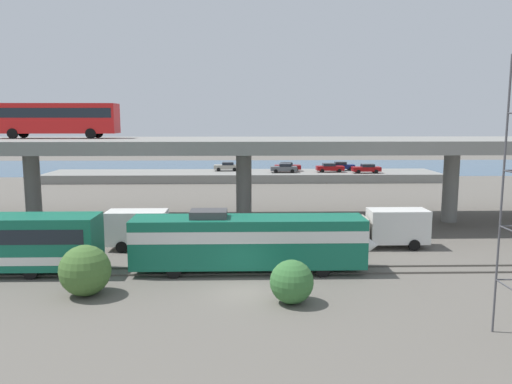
{
  "coord_description": "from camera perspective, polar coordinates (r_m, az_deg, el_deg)",
  "views": [
    {
      "loc": [
        -0.06,
        -28.34,
        10.07
      ],
      "look_at": [
        1.28,
        23.62,
        2.52
      ],
      "focal_mm": 35.1,
      "sensor_mm": 36.0,
      "label": 1
    }
  ],
  "objects": [
    {
      "name": "highway_overpass",
      "position": [
        48.41,
        -1.41,
        5.13
      ],
      "size": [
        96.0,
        12.87,
        8.23
      ],
      "color": "gray",
      "rests_on": "ground_plane"
    },
    {
      "name": "parked_car_3",
      "position": [
        85.49,
        -3.33,
        2.93
      ],
      "size": [
        4.35,
        2.0,
        1.5
      ],
      "rotation": [
        0.0,
        0.0,
        3.14
      ],
      "color": "#9E998C",
      "rests_on": "pier_parking_lot"
    },
    {
      "name": "service_truck_west",
      "position": [
        40.98,
        14.65,
        -3.89
      ],
      "size": [
        6.8,
        2.46,
        3.04
      ],
      "rotation": [
        0.0,
        0.0,
        3.14
      ],
      "color": "#9E998C",
      "rests_on": "ground_plane"
    },
    {
      "name": "parked_car_5",
      "position": [
        84.25,
        8.4,
        2.78
      ],
      "size": [
        4.55,
        2.0,
        1.5
      ],
      "color": "maroon",
      "rests_on": "pier_parking_lot"
    },
    {
      "name": "rail_strip_far",
      "position": [
        34.58,
        -1.33,
        -8.57
      ],
      "size": [
        110.0,
        0.12,
        0.12
      ],
      "primitive_type": "cube",
      "color": "#59544C",
      "rests_on": "ground_plane"
    },
    {
      "name": "pier_parking_lot",
      "position": [
        83.87,
        -1.43,
        1.84
      ],
      "size": [
        64.69,
        10.08,
        1.38
      ],
      "primitive_type": "cube",
      "color": "gray",
      "rests_on": "ground_plane"
    },
    {
      "name": "harbor_water",
      "position": [
        106.82,
        -1.44,
        2.85
      ],
      "size": [
        140.0,
        36.0,
        0.01
      ],
      "primitive_type": "cube",
      "color": "#385B7A",
      "rests_on": "ground_plane"
    },
    {
      "name": "parked_car_1",
      "position": [
        82.71,
        3.21,
        2.76
      ],
      "size": [
        4.35,
        2.0,
        1.5
      ],
      "rotation": [
        0.0,
        0.0,
        3.14
      ],
      "color": "#515459",
      "rests_on": "pier_parking_lot"
    },
    {
      "name": "ground_plane",
      "position": [
        30.08,
        -1.31,
        -11.3
      ],
      "size": [
        260.0,
        260.0,
        0.0
      ],
      "primitive_type": "plane",
      "color": "#605B54"
    },
    {
      "name": "train_locomotive",
      "position": [
        33.3,
        0.46,
        -5.42
      ],
      "size": [
        16.37,
        3.04,
        4.18
      ],
      "color": "#14664C",
      "rests_on": "ground_plane"
    },
    {
      "name": "transit_bus_on_overpass",
      "position": [
        53.31,
        -21.87,
        7.91
      ],
      "size": [
        12.0,
        2.68,
        3.4
      ],
      "color": "red",
      "rests_on": "highway_overpass"
    },
    {
      "name": "shrub_right",
      "position": [
        28.04,
        4.09,
        -10.17
      ],
      "size": [
        2.43,
        2.43,
        2.43
      ],
      "primitive_type": "sphere",
      "color": "#366D35",
      "rests_on": "ground_plane"
    },
    {
      "name": "parked_car_0",
      "position": [
        83.77,
        12.48,
        2.64
      ],
      "size": [
        4.63,
        1.89,
        1.5
      ],
      "rotation": [
        0.0,
        0.0,
        3.14
      ],
      "color": "maroon",
      "rests_on": "pier_parking_lot"
    },
    {
      "name": "rail_strip_near",
      "position": [
        33.13,
        -1.33,
        -9.33
      ],
      "size": [
        110.0,
        0.12,
        0.12
      ],
      "primitive_type": "cube",
      "color": "#59544C",
      "rests_on": "ground_plane"
    },
    {
      "name": "parked_car_2",
      "position": [
        87.32,
        9.7,
        2.94
      ],
      "size": [
        4.36,
        1.83,
        1.5
      ],
      "color": "navy",
      "rests_on": "pier_parking_lot"
    },
    {
      "name": "service_truck_east",
      "position": [
        40.07,
        -12.13,
        -4.08
      ],
      "size": [
        6.8,
        2.46,
        3.04
      ],
      "color": "#515459",
      "rests_on": "ground_plane"
    },
    {
      "name": "parked_car_4",
      "position": [
        85.22,
        3.61,
        2.92
      ],
      "size": [
        4.37,
        1.98,
        1.5
      ],
      "color": "maroon",
      "rests_on": "pier_parking_lot"
    },
    {
      "name": "shrub_left",
      "position": [
        30.71,
        -18.91,
        -8.46
      ],
      "size": [
        2.95,
        2.95,
        2.95
      ],
      "primitive_type": "sphere",
      "color": "#41682F",
      "rests_on": "ground_plane"
    }
  ]
}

